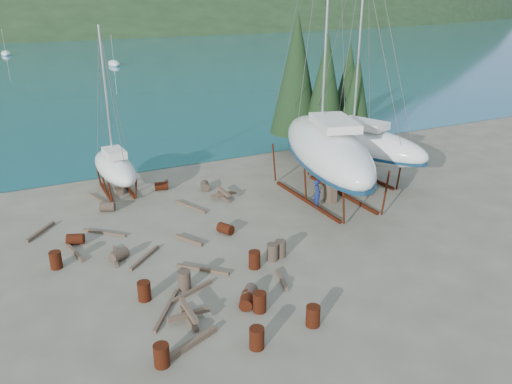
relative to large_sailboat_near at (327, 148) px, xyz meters
name	(u,v)px	position (x,y,z in m)	size (l,w,h in m)	color
ground	(253,250)	(-7.44, -4.27, -3.44)	(600.00, 600.00, 0.00)	#575445
bay_water	(8,20)	(-7.44, 310.73, -3.44)	(700.00, 700.00, 0.00)	#175B73
far_hill	(8,20)	(-7.44, 315.73, -3.44)	(800.00, 360.00, 110.00)	#1E3118
far_house_right	(104,23)	(22.56, 185.73, -0.52)	(6.60, 5.60, 5.60)	beige
cypress_near_right	(325,87)	(5.06, 7.73, 2.35)	(3.60, 3.60, 10.00)	black
cypress_mid_right	(356,101)	(6.56, 5.73, 1.47)	(3.06, 3.06, 8.50)	black
cypress_back_left	(296,74)	(3.56, 9.73, 3.22)	(4.14, 4.14, 11.50)	black
cypress_far_right	(348,89)	(8.06, 8.73, 1.77)	(3.24, 3.24, 9.00)	black
moored_boat_mid	(114,64)	(2.56, 75.73, -3.06)	(2.00, 5.00, 6.05)	silver
moored_boat_far	(6,54)	(-15.44, 105.73, -3.06)	(2.00, 5.00, 6.05)	silver
large_sailboat_near	(327,148)	(0.00, 0.00, 0.00)	(7.93, 14.17, 21.42)	silver
large_sailboat_far	(357,143)	(4.00, 2.00, -0.67)	(6.53, 11.18, 17.01)	silver
small_sailboat_shore	(115,167)	(-11.90, 7.42, -1.65)	(2.49, 6.88, 10.85)	silver
worker	(317,194)	(-1.36, -1.13, -2.50)	(0.69, 0.45, 1.90)	#121D50
drum_0	(162,355)	(-14.31, -10.69, -3.00)	(0.58, 0.58, 0.88)	#521F0E
drum_1	(249,293)	(-9.64, -8.31, -3.15)	(0.58, 0.58, 0.88)	#2D2823
drum_2	(75,239)	(-15.62, 0.67, -3.15)	(0.58, 0.58, 0.88)	#521F0E
drum_3	(257,338)	(-10.83, -11.37, -3.00)	(0.58, 0.58, 0.88)	#521F0E
drum_4	(161,186)	(-9.11, 6.39, -3.15)	(0.58, 0.58, 0.88)	#521F0E
drum_5	(272,252)	(-7.03, -5.68, -3.00)	(0.58, 0.58, 0.88)	#2D2823
drum_6	(225,229)	(-7.91, -1.82, -3.15)	(0.58, 0.58, 0.88)	#521F0E
drum_7	(313,316)	(-8.17, -11.16, -3.00)	(0.58, 0.58, 0.88)	#521F0E
drum_8	(56,260)	(-16.85, -1.58, -3.00)	(0.58, 0.58, 0.88)	#521F0E
drum_9	(107,207)	(-13.17, 4.40, -3.15)	(0.58, 0.58, 0.88)	#2D2823
drum_10	(260,302)	(-9.64, -9.31, -3.00)	(0.58, 0.58, 0.88)	#521F0E
drum_11	(205,186)	(-6.42, 5.07, -3.15)	(0.58, 0.58, 0.88)	#2D2823
drum_12	(247,300)	(-9.97, -8.75, -3.15)	(0.58, 0.58, 0.88)	#521F0E
drum_13	(144,291)	(-13.74, -6.27, -3.00)	(0.58, 0.58, 0.88)	#521F0E
drum_14	(254,260)	(-8.19, -5.97, -3.00)	(0.58, 0.58, 0.88)	#521F0E
drum_15	(119,255)	(-13.91, -2.17, -3.15)	(0.58, 0.58, 0.88)	#2D2823
drum_16	(184,280)	(-11.87, -6.21, -3.00)	(0.58, 0.58, 0.88)	#2D2823
drum_17	(280,249)	(-6.50, -5.56, -3.00)	(0.58, 0.58, 0.88)	#2D2823
timber_0	(97,198)	(-13.40, 6.65, -3.37)	(0.14, 2.22, 0.14)	brown
timber_2	(41,232)	(-17.19, 2.94, -3.35)	(0.19, 2.48, 0.19)	brown
timber_3	(166,310)	(-13.17, -7.56, -3.37)	(0.15, 3.05, 0.15)	brown
timber_4	(115,256)	(-14.06, -1.87, -3.36)	(0.17, 2.13, 0.17)	brown
timber_5	(203,269)	(-10.57, -5.11, -3.36)	(0.16, 2.73, 0.16)	brown
timber_6	(164,185)	(-8.75, 7.08, -3.35)	(0.19, 1.83, 0.19)	brown
timber_7	(282,280)	(-7.62, -7.68, -3.36)	(0.17, 1.76, 0.17)	brown
timber_8	(189,240)	(-10.10, -1.86, -3.35)	(0.19, 1.90, 0.19)	brown
timber_10	(191,207)	(-8.40, 2.53, -3.36)	(0.16, 2.74, 0.16)	brown
timber_11	(145,258)	(-12.77, -2.66, -3.37)	(0.15, 2.59, 0.15)	brown
timber_12	(191,292)	(-11.79, -6.73, -3.36)	(0.17, 2.48, 0.17)	brown
timber_15	(104,233)	(-14.02, 1.21, -3.37)	(0.15, 2.70, 0.15)	brown
timber_16	(189,345)	(-13.11, -10.20, -3.33)	(0.23, 2.72, 0.23)	brown
timber_17	(74,252)	(-15.86, -0.39, -3.36)	(0.16, 2.41, 0.16)	brown
timber_pile_fore	(189,314)	(-12.54, -8.59, -3.14)	(1.80, 1.80, 0.60)	brown
timber_pile_aft	(223,194)	(-5.91, 3.05, -3.14)	(1.80, 1.80, 0.60)	brown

